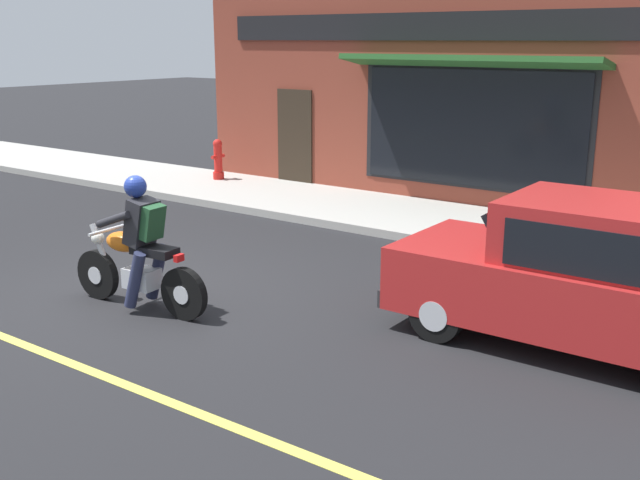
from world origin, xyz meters
name	(u,v)px	position (x,y,z in m)	size (l,w,h in m)	color
ground_plane	(142,295)	(0.00, 0.00, 0.00)	(80.00, 80.00, 0.00)	black
sidewalk_curb	(248,192)	(5.48, 3.00, 0.07)	(2.60, 22.00, 0.14)	#ADAAA3
storefront_building	(419,94)	(7.01, -0.07, 2.11)	(1.25, 10.13, 4.20)	brown
motorcycle_with_rider	(139,254)	(-0.32, -0.37, 0.68)	(0.59, 2.02, 1.62)	black
car_hatchback	(582,277)	(1.59, -4.95, 0.77)	(1.65, 3.79, 1.57)	black
traffic_cone	(626,236)	(4.91, -4.58, 0.43)	(0.36, 0.36, 0.60)	black
fire_hydrant	(218,160)	(5.97, 4.28, 0.57)	(0.36, 0.24, 0.88)	red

